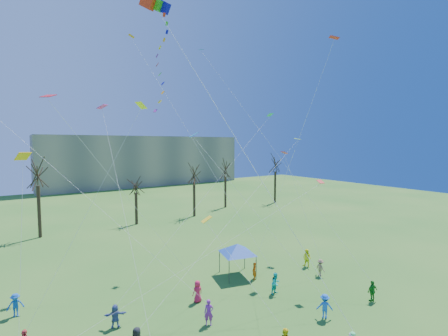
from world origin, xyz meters
TOP-DOWN VIEW (x-y plane):
  - distant_building at (22.00, 82.00)m, footprint 60.00×14.00m
  - bare_tree_row at (2.41, 35.55)m, footprint 70.32×9.05m
  - big_box_kite at (-3.30, 7.12)m, footprint 4.65×6.56m
  - canopy_tent_blue at (5.39, 10.59)m, footprint 4.03×4.03m
  - festival_crowd at (-0.81, 5.77)m, footprint 25.95×14.98m
  - small_kites_aloft at (1.01, 9.75)m, footprint 31.98×18.84m

SIDE VIEW (x-z plane):
  - festival_crowd at x=-0.81m, z-range -0.06..1.78m
  - canopy_tent_blue at x=5.39m, z-range 1.08..4.21m
  - bare_tree_row at x=2.41m, z-range 1.67..12.69m
  - distant_building at x=22.00m, z-range 0.00..15.00m
  - small_kites_aloft at x=1.01m, z-range -3.11..30.23m
  - big_box_kite at x=-3.30m, z-range 6.05..29.98m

